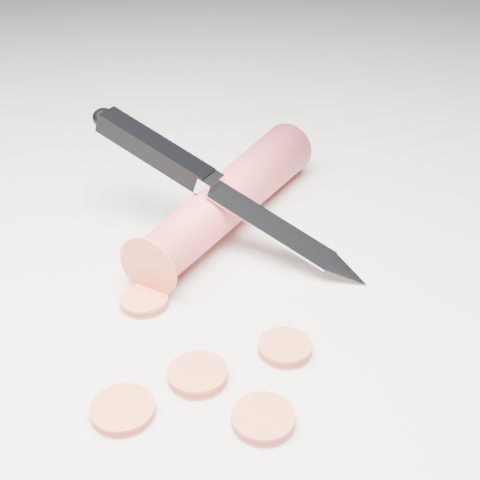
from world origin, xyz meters
TOP-DOWN VIEW (x-y plane):
  - ground at (0.00, 0.00)m, footprint 2.40×2.40m
  - carrot at (0.08, 0.07)m, footprint 0.20×0.14m
  - carrot_slice_0 at (-0.00, -0.12)m, footprint 0.03×0.03m
  - carrot_slice_1 at (-0.02, -0.07)m, footprint 0.03×0.03m
  - carrot_slice_2 at (0.04, -0.08)m, footprint 0.03×0.03m
  - carrot_slice_3 at (-0.06, -0.07)m, footprint 0.03×0.03m
  - carrot_slice_4 at (-0.02, 0.01)m, footprint 0.03×0.03m
  - kitchen_knife at (0.07, 0.05)m, footprint 0.14×0.21m

SIDE VIEW (x-z plane):
  - ground at x=0.00m, z-range 0.00..0.00m
  - carrot_slice_3 at x=-0.06m, z-range 0.00..0.01m
  - carrot_slice_0 at x=0.00m, z-range 0.00..0.01m
  - carrot_slice_2 at x=0.04m, z-range 0.00..0.01m
  - carrot_slice_4 at x=-0.02m, z-range 0.00..0.01m
  - carrot_slice_1 at x=-0.02m, z-range 0.00..0.01m
  - carrot at x=0.08m, z-range 0.00..0.04m
  - kitchen_knife at x=0.07m, z-range 0.00..0.09m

